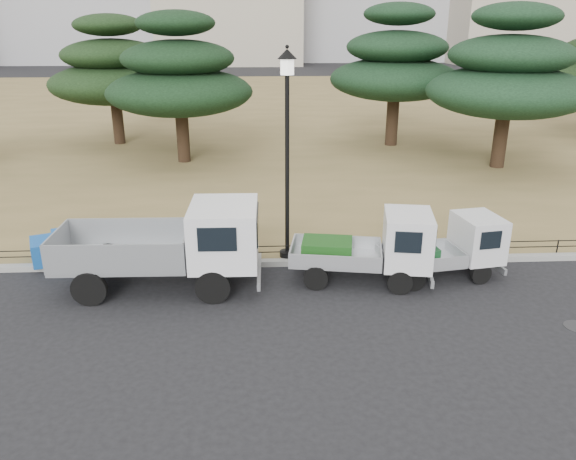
{
  "coord_description": "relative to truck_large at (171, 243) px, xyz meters",
  "views": [
    {
      "loc": [
        -0.71,
        -12.13,
        6.6
      ],
      "look_at": [
        0.0,
        2.0,
        1.3
      ],
      "focal_mm": 35.0,
      "sensor_mm": 36.0,
      "label": 1
    }
  ],
  "objects": [
    {
      "name": "ground",
      "position": [
        3.04,
        -1.37,
        -1.24
      ],
      "size": [
        220.0,
        220.0,
        0.0
      ],
      "primitive_type": "plane",
      "color": "black"
    },
    {
      "name": "lawn",
      "position": [
        3.04,
        29.23,
        -1.17
      ],
      "size": [
        120.0,
        56.0,
        0.15
      ],
      "primitive_type": "cube",
      "color": "olive",
      "rests_on": "ground"
    },
    {
      "name": "curb",
      "position": [
        3.04,
        1.23,
        -1.16
      ],
      "size": [
        120.0,
        0.25,
        0.16
      ],
      "primitive_type": "cube",
      "color": "gray",
      "rests_on": "ground"
    },
    {
      "name": "truck_large",
      "position": [
        0.0,
        0.0,
        0.0
      ],
      "size": [
        5.17,
        2.16,
        2.24
      ],
      "rotation": [
        0.0,
        0.0,
        -0.02
      ],
      "color": "black",
      "rests_on": "ground"
    },
    {
      "name": "truck_kei_front",
      "position": [
        5.25,
        0.11,
        -0.28
      ],
      "size": [
        3.86,
        2.12,
        1.94
      ],
      "rotation": [
        0.0,
        0.0,
        -0.17
      ],
      "color": "black",
      "rests_on": "ground"
    },
    {
      "name": "truck_kei_rear",
      "position": [
        7.4,
        0.27,
        -0.41
      ],
      "size": [
        3.38,
        1.85,
        1.68
      ],
      "rotation": [
        0.0,
        0.0,
        0.16
      ],
      "color": "black",
      "rests_on": "ground"
    },
    {
      "name": "street_lamp",
      "position": [
        3.06,
        1.53,
        2.8
      ],
      "size": [
        0.52,
        0.52,
        5.77
      ],
      "color": "black",
      "rests_on": "lawn"
    },
    {
      "name": "pipe_fence",
      "position": [
        3.04,
        1.38,
        -0.81
      ],
      "size": [
        38.0,
        0.04,
        0.4
      ],
      "color": "black",
      "rests_on": "lawn"
    },
    {
      "name": "tarp_pile",
      "position": [
        -3.47,
        1.62,
        -0.72
      ],
      "size": [
        1.68,
        1.47,
        0.94
      ],
      "rotation": [
        0.0,
        0.0,
        0.37
      ],
      "color": "#1758B4",
      "rests_on": "lawn"
    },
    {
      "name": "pine_west_near",
      "position": [
        -5.48,
        17.97,
        2.82
      ],
      "size": [
        6.79,
        6.79,
        6.79
      ],
      "color": "black",
      "rests_on": "lawn"
    },
    {
      "name": "pine_center_left",
      "position": [
        -1.36,
        13.51,
        2.89
      ],
      "size": [
        6.79,
        6.79,
        6.91
      ],
      "color": "black",
      "rests_on": "lawn"
    },
    {
      "name": "pine_center_right",
      "position": [
        9.53,
        16.8,
        3.15
      ],
      "size": [
        6.91,
        6.91,
        7.34
      ],
      "color": "black",
      "rests_on": "lawn"
    },
    {
      "name": "pine_east_near",
      "position": [
        13.4,
        11.66,
        3.07
      ],
      "size": [
        7.14,
        7.14,
        7.21
      ],
      "color": "black",
      "rests_on": "lawn"
    }
  ]
}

